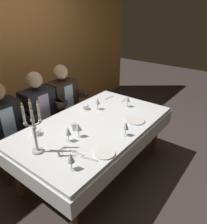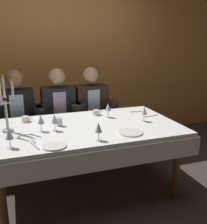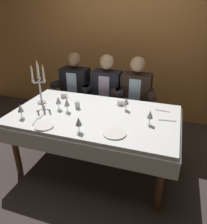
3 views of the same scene
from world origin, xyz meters
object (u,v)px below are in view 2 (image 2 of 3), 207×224
(wine_glass_4, at_px, (144,111))
(coffee_cup_0, at_px, (26,119))
(dinner_plate_1, at_px, (54,146))
(seated_diner_1, at_px, (58,107))
(dining_table, at_px, (86,137))
(water_tumbler_0, at_px, (59,122))
(wine_glass_2, at_px, (9,135))
(coffee_cup_1, at_px, (96,113))
(seated_diner_2, at_px, (91,104))
(wine_glass_1, at_px, (54,119))
(wine_glass_5, at_px, (41,120))
(candelabra, at_px, (6,107))
(wine_glass_3, at_px, (108,107))
(dinner_plate_0, at_px, (130,132))
(seated_diner_0, at_px, (17,110))
(wine_glass_0, at_px, (99,128))

(wine_glass_4, height_order, coffee_cup_0, wine_glass_4)
(dinner_plate_1, bearing_deg, seated_diner_1, 78.95)
(dining_table, relative_size, water_tumbler_0, 22.99)
(wine_glass_2, distance_m, seated_diner_1, 1.38)
(coffee_cup_1, distance_m, seated_diner_2, 0.55)
(wine_glass_1, relative_size, wine_glass_2, 1.00)
(water_tumbler_0, relative_size, coffee_cup_0, 0.64)
(wine_glass_5, bearing_deg, seated_diner_1, 70.88)
(water_tumbler_0, relative_size, coffee_cup_1, 0.64)
(dining_table, xyz_separation_m, seated_diner_2, (0.32, 0.89, 0.11))
(wine_glass_1, bearing_deg, wine_glass_4, -0.65)
(candelabra, distance_m, coffee_cup_1, 1.03)
(dining_table, distance_m, wine_glass_3, 0.45)
(seated_diner_2, bearing_deg, dining_table, -109.96)
(dinner_plate_0, relative_size, coffee_cup_1, 1.77)
(water_tumbler_0, bearing_deg, wine_glass_5, -150.95)
(wine_glass_3, height_order, seated_diner_0, seated_diner_0)
(seated_diner_1, bearing_deg, candelabra, -127.65)
(seated_diner_0, bearing_deg, coffee_cup_1, -32.21)
(wine_glass_0, distance_m, coffee_cup_1, 0.80)
(dinner_plate_0, xyz_separation_m, coffee_cup_0, (-0.91, 0.69, 0.02))
(dining_table, xyz_separation_m, wine_glass_2, (-0.73, -0.35, 0.23))
(dining_table, distance_m, candelabra, 0.83)
(candelabra, height_order, wine_glass_5, candelabra)
(wine_glass_2, relative_size, coffee_cup_1, 1.24)
(dinner_plate_1, relative_size, wine_glass_4, 1.24)
(dinner_plate_1, distance_m, seated_diner_2, 1.50)
(water_tumbler_0, xyz_separation_m, coffee_cup_1, (0.47, 0.26, -0.02))
(wine_glass_3, bearing_deg, candelabra, -173.14)
(wine_glass_0, relative_size, seated_diner_1, 0.13)
(dining_table, distance_m, wine_glass_5, 0.50)
(wine_glass_4, bearing_deg, seated_diner_2, 108.43)
(wine_glass_0, bearing_deg, coffee_cup_1, 74.11)
(water_tumbler_0, bearing_deg, dinner_plate_1, -104.65)
(dinner_plate_1, xyz_separation_m, wine_glass_2, (-0.34, 0.09, 0.11))
(wine_glass_3, bearing_deg, seated_diner_2, 90.14)
(dinner_plate_0, distance_m, dinner_plate_1, 0.73)
(coffee_cup_1, distance_m, seated_diner_1, 0.65)
(dining_table, relative_size, wine_glass_0, 11.83)
(dinner_plate_1, distance_m, seated_diner_0, 1.35)
(wine_glass_2, distance_m, water_tumbler_0, 0.65)
(wine_glass_0, height_order, seated_diner_2, seated_diner_2)
(candelabra, height_order, wine_glass_1, candelabra)
(wine_glass_2, bearing_deg, coffee_cup_1, 35.90)
(dinner_plate_1, xyz_separation_m, wine_glass_4, (1.02, 0.38, 0.11))
(dinner_plate_0, relative_size, seated_diner_0, 0.19)
(dinner_plate_1, height_order, seated_diner_0, seated_diner_0)
(wine_glass_4, distance_m, seated_diner_0, 1.59)
(wine_glass_2, bearing_deg, wine_glass_1, 36.23)
(candelabra, height_order, seated_diner_1, candelabra)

